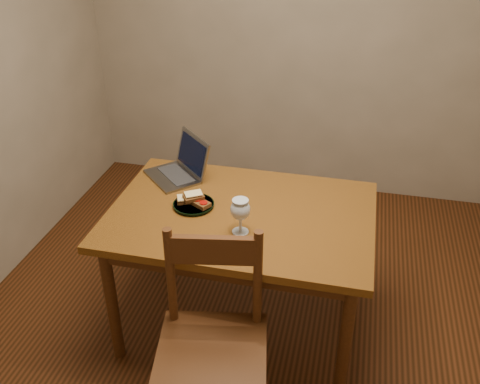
% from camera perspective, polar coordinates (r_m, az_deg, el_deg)
% --- Properties ---
extents(floor, '(3.20, 3.20, 0.02)m').
position_cam_1_polar(floor, '(3.14, 1.64, -13.30)').
color(floor, black).
rests_on(floor, ground).
extents(back_wall, '(3.20, 0.02, 2.60)m').
position_cam_1_polar(back_wall, '(3.95, 6.93, 17.71)').
color(back_wall, gray).
rests_on(back_wall, floor).
extents(table, '(1.30, 0.90, 0.74)m').
position_cam_1_polar(table, '(2.69, 0.11, -3.69)').
color(table, '#47270B').
rests_on(table, floor).
extents(chair, '(0.52, 0.51, 0.49)m').
position_cam_1_polar(chair, '(2.30, -3.00, -15.16)').
color(chair, '#391E0C').
rests_on(chair, floor).
extents(plate, '(0.21, 0.21, 0.02)m').
position_cam_1_polar(plate, '(2.69, -4.97, -1.37)').
color(plate, black).
rests_on(plate, table).
extents(sandwich_cheese, '(0.12, 0.09, 0.03)m').
position_cam_1_polar(sandwich_cheese, '(2.70, -5.63, -0.72)').
color(sandwich_cheese, '#381E0C').
rests_on(sandwich_cheese, plate).
extents(sandwich_tomato, '(0.12, 0.10, 0.03)m').
position_cam_1_polar(sandwich_tomato, '(2.66, -4.24, -1.14)').
color(sandwich_tomato, '#381E0C').
rests_on(sandwich_tomato, plate).
extents(sandwich_top, '(0.11, 0.11, 0.03)m').
position_cam_1_polar(sandwich_top, '(2.67, -4.98, -0.45)').
color(sandwich_top, '#381E0C').
rests_on(sandwich_top, plate).
extents(milk_glass, '(0.09, 0.09, 0.18)m').
position_cam_1_polar(milk_glass, '(2.45, 0.04, -2.61)').
color(milk_glass, white).
rests_on(milk_glass, table).
extents(laptop, '(0.40, 0.40, 0.22)m').
position_cam_1_polar(laptop, '(2.96, -6.24, 2.80)').
color(laptop, slate).
rests_on(laptop, table).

